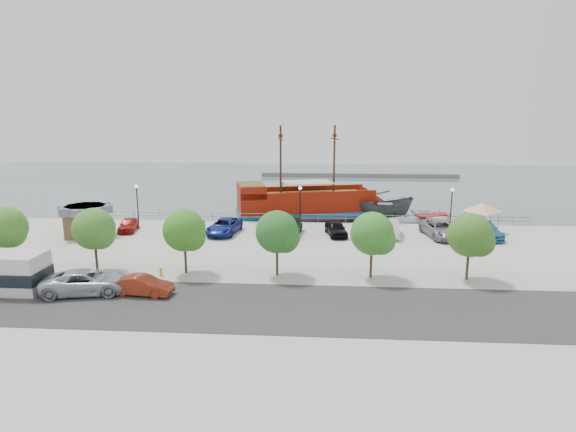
{
  "coord_description": "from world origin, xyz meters",
  "views": [
    {
      "loc": [
        2.18,
        -44.42,
        12.13
      ],
      "look_at": [
        -1.0,
        2.0,
        2.0
      ],
      "focal_mm": 30.0,
      "sensor_mm": 36.0,
      "label": 1
    }
  ],
  "objects": [
    {
      "name": "land_slab",
      "position": [
        0.0,
        -21.0,
        -0.6
      ],
      "size": [
        100.0,
        58.0,
        1.2
      ],
      "primitive_type": "cube",
      "color": "#B6B4AE",
      "rests_on": "ground"
    },
    {
      "name": "lamp_post_right",
      "position": [
        16.0,
        6.5,
        2.94
      ],
      "size": [
        0.36,
        0.36,
        4.28
      ],
      "color": "black",
      "rests_on": "land_slab"
    },
    {
      "name": "parked_car_e",
      "position": [
        3.78,
        2.34,
        0.73
      ],
      "size": [
        2.51,
        4.56,
        1.47
      ],
      "primitive_type": "imported",
      "rotation": [
        0.0,
        0.0,
        0.19
      ],
      "color": "black",
      "rests_on": "land_slab"
    },
    {
      "name": "far_shore",
      "position": [
        10.0,
        55.0,
        -0.6
      ],
      "size": [
        40.0,
        3.0,
        0.8
      ],
      "primitive_type": "cube",
      "color": "gray",
      "rests_on": "ground"
    },
    {
      "name": "street_sedan",
      "position": [
        -9.68,
        -14.53,
        0.67
      ],
      "size": [
        4.17,
        1.83,
        1.33
      ],
      "primitive_type": "imported",
      "rotation": [
        0.0,
        0.0,
        1.47
      ],
      "color": "maroon",
      "rests_on": "street"
    },
    {
      "name": "sidewalk",
      "position": [
        0.0,
        -10.0,
        0.01
      ],
      "size": [
        100.0,
        4.0,
        0.05
      ],
      "primitive_type": "cube",
      "color": "gray",
      "rests_on": "land_slab"
    },
    {
      "name": "speedboat",
      "position": [
        15.51,
        12.26,
        -0.26
      ],
      "size": [
        7.33,
        8.49,
        1.48
      ],
      "primitive_type": "imported",
      "rotation": [
        0.0,
        0.0,
        0.37
      ],
      "color": "white",
      "rests_on": "ground"
    },
    {
      "name": "patrol_boat",
      "position": [
        10.0,
        13.22,
        0.35
      ],
      "size": [
        7.32,
        3.78,
        2.7
      ],
      "primitive_type": "imported",
      "rotation": [
        0.0,
        0.0,
        1.74
      ],
      "color": "#3F4245",
      "rests_on": "ground"
    },
    {
      "name": "lamp_post_mid",
      "position": [
        0.0,
        6.5,
        2.94
      ],
      "size": [
        0.36,
        0.36,
        4.28
      ],
      "color": "black",
      "rests_on": "land_slab"
    },
    {
      "name": "tree_a",
      "position": [
        -21.85,
        -10.07,
        3.3
      ],
      "size": [
        3.3,
        3.2,
        5.0
      ],
      "color": "#473321",
      "rests_on": "sidewalk"
    },
    {
      "name": "fire_hydrant",
      "position": [
        -9.7,
        -10.8,
        0.37
      ],
      "size": [
        0.24,
        0.24,
        0.68
      ],
      "rotation": [
        0.0,
        0.0,
        -0.14
      ],
      "color": "gold",
      "rests_on": "sidewalk"
    },
    {
      "name": "street",
      "position": [
        0.0,
        -16.0,
        0.01
      ],
      "size": [
        100.0,
        8.0,
        0.04
      ],
      "primitive_type": "cube",
      "color": "#373737",
      "rests_on": "land_slab"
    },
    {
      "name": "parked_car_b",
      "position": [
        -10.99,
        1.6,
        0.76
      ],
      "size": [
        2.48,
        4.84,
        1.52
      ],
      "primitive_type": "imported",
      "rotation": [
        0.0,
        0.0,
        -0.2
      ],
      "color": "#AFB9C6",
      "rests_on": "land_slab"
    },
    {
      "name": "tree_b",
      "position": [
        -14.85,
        -10.07,
        3.3
      ],
      "size": [
        3.3,
        3.2,
        5.0
      ],
      "color": "#473321",
      "rests_on": "sidewalk"
    },
    {
      "name": "canopy_tent",
      "position": [
        18.66,
        4.89,
        3.06
      ],
      "size": [
        4.49,
        4.49,
        3.52
      ],
      "rotation": [
        0.0,
        0.0,
        -0.07
      ],
      "color": "slate",
      "rests_on": "land_slab"
    },
    {
      "name": "parked_car_f",
      "position": [
        9.15,
        2.48,
        0.78
      ],
      "size": [
        2.17,
        4.91,
        1.57
      ],
      "primitive_type": "imported",
      "rotation": [
        0.0,
        0.0,
        -0.11
      ],
      "color": "silver",
      "rests_on": "land_slab"
    },
    {
      "name": "dock_west",
      "position": [
        -14.74,
        9.2,
        -0.8
      ],
      "size": [
        7.2,
        2.84,
        0.4
      ],
      "primitive_type": "cube",
      "rotation": [
        0.0,
        0.0,
        -0.12
      ],
      "color": "gray",
      "rests_on": "ground"
    },
    {
      "name": "tree_d",
      "position": [
        -0.85,
        -10.07,
        3.3
      ],
      "size": [
        3.3,
        3.2,
        5.0
      ],
      "color": "#473321",
      "rests_on": "sidewalk"
    },
    {
      "name": "parked_car_d",
      "position": [
        -0.95,
        2.14,
        0.83
      ],
      "size": [
        2.84,
        5.92,
        1.66
      ],
      "primitive_type": "imported",
      "rotation": [
        0.0,
        0.0,
        -0.09
      ],
      "color": "#153C1B",
      "rests_on": "land_slab"
    },
    {
      "name": "street_van",
      "position": [
        -13.58,
        -14.49,
        0.81
      ],
      "size": [
        6.25,
        3.83,
        1.62
      ],
      "primitive_type": "imported",
      "rotation": [
        0.0,
        0.0,
        1.78
      ],
      "color": "#A4AAB4",
      "rests_on": "street"
    },
    {
      "name": "tree_c",
      "position": [
        -7.85,
        -10.07,
        3.3
      ],
      "size": [
        3.3,
        3.2,
        5.0
      ],
      "color": "#473321",
      "rests_on": "sidewalk"
    },
    {
      "name": "ground",
      "position": [
        0.0,
        0.0,
        -1.0
      ],
      "size": [
        160.0,
        160.0,
        0.0
      ],
      "primitive_type": "plane",
      "color": "#3B4B4D"
    },
    {
      "name": "dock_mid",
      "position": [
        7.82,
        9.2,
        -0.79
      ],
      "size": [
        7.71,
        3.87,
        0.42
      ],
      "primitive_type": "cube",
      "rotation": [
        0.0,
        0.0,
        0.25
      ],
      "color": "gray",
      "rests_on": "ground"
    },
    {
      "name": "parked_car_c",
      "position": [
        -7.49,
        2.31,
        0.77
      ],
      "size": [
        3.18,
        5.81,
        1.54
      ],
      "primitive_type": "imported",
      "rotation": [
        0.0,
        0.0,
        -0.11
      ],
      "color": "navy",
      "rests_on": "land_slab"
    },
    {
      "name": "parked_car_h",
      "position": [
        18.33,
        2.69,
        0.8
      ],
      "size": [
        2.71,
        5.67,
        1.59
      ],
      "primitive_type": "imported",
      "rotation": [
        0.0,
        0.0,
        0.09
      ],
      "color": "teal",
      "rests_on": "land_slab"
    },
    {
      "name": "lamp_post_left",
      "position": [
        -18.0,
        6.5,
        2.94
      ],
      "size": [
        0.36,
        0.36,
        4.28
      ],
      "color": "black",
      "rests_on": "land_slab"
    },
    {
      "name": "parked_car_a",
      "position": [
        -17.61,
        2.73,
        0.68
      ],
      "size": [
        2.21,
        4.2,
        1.36
      ],
      "primitive_type": "imported",
      "rotation": [
        0.0,
        0.0,
        0.15
      ],
      "color": "#9B130E",
      "rests_on": "land_slab"
    },
    {
      "name": "tree_e",
      "position": [
        6.15,
        -10.07,
        3.3
      ],
      "size": [
        3.3,
        3.2,
        5.0
      ],
      "color": "#473321",
      "rests_on": "sidewalk"
    },
    {
      "name": "seawall_railing",
      "position": [
        0.0,
        7.8,
        0.53
      ],
      "size": [
        50.0,
        0.06,
        1.0
      ],
      "color": "slate",
      "rests_on": "land_slab"
    },
    {
      "name": "shed",
      "position": [
        -20.93,
        0.5,
        1.65
      ],
      "size": [
        4.26,
        4.26,
        3.1
      ],
      "rotation": [
        0.0,
        0.0,
        0.14
      ],
      "color": "brown",
      "rests_on": "land_slab"
    },
    {
      "name": "parked_car_g",
      "position": [
        14.05,
        2.38,
        0.81
      ],
      "size": [
        3.55,
        6.15,
        1.61
      ],
      "primitive_type": "imported",
      "rotation": [
        0.0,
        0.0,
        0.16
      ],
      "color": "gray",
      "rests_on": "land_slab"
    },
    {
      "name": "pirate_ship",
      "position": [
        1.68,
        13.51,
        1.02
      ],
      "size": [
        19.48,
        9.76,
        12.06
      ],
      "rotation": [
        0.0,
        0.0,
        0.26
      ],
      "color": "maroon",
      "rests_on": "ground"
    },
    {
      "name": "tree_f",
      "position": [
        13.15,
        -10.07,
        3.3
      ],
      "size": [
        3.3,
        3.2,
        5.0
      ],
      "color": "#473321",
      "rests_on": "sidewalk"
    },
    {
      "name": "dock_east",
      "position": [
        15.77,
        9.2,
        -0.79
      ],
      "size": [
        7.77,
        4.36,
        0.43
      ],
      "primitive_type": "cube",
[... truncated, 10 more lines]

